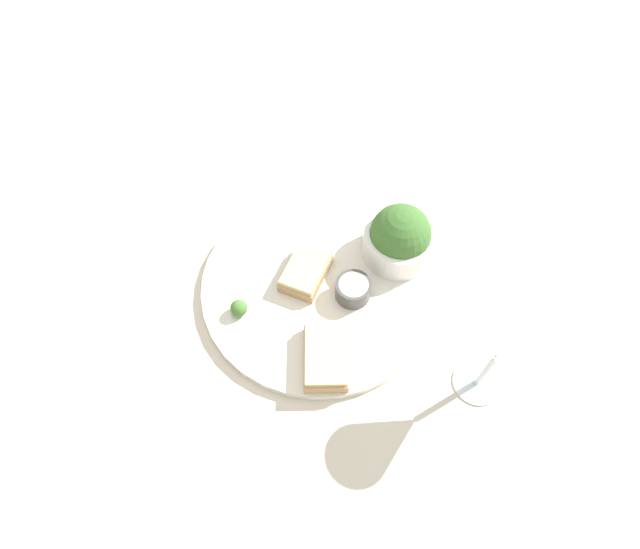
{
  "coord_description": "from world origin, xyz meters",
  "views": [
    {
      "loc": [
        0.35,
        0.16,
        0.66
      ],
      "look_at": [
        0.0,
        0.0,
        0.03
      ],
      "focal_mm": 28.0,
      "sensor_mm": 36.0,
      "label": 1
    }
  ],
  "objects_px": {
    "wine_glass": "(504,347)",
    "salad_bowl": "(399,238)",
    "sauce_ramekin": "(354,288)",
    "cheese_toast_near": "(326,356)",
    "cheese_toast_far": "(306,270)"
  },
  "relations": [
    {
      "from": "cheese_toast_far",
      "to": "sauce_ramekin",
      "type": "bearing_deg",
      "value": 89.5
    },
    {
      "from": "salad_bowl",
      "to": "wine_glass",
      "type": "distance_m",
      "value": 0.24
    },
    {
      "from": "sauce_ramekin",
      "to": "cheese_toast_far",
      "type": "xyz_separation_m",
      "value": [
        -0.0,
        -0.08,
        -0.0
      ]
    },
    {
      "from": "sauce_ramekin",
      "to": "cheese_toast_far",
      "type": "bearing_deg",
      "value": -90.5
    },
    {
      "from": "sauce_ramekin",
      "to": "cheese_toast_near",
      "type": "distance_m",
      "value": 0.11
    },
    {
      "from": "salad_bowl",
      "to": "sauce_ramekin",
      "type": "xyz_separation_m",
      "value": [
        0.1,
        -0.03,
        -0.02
      ]
    },
    {
      "from": "salad_bowl",
      "to": "sauce_ramekin",
      "type": "relative_size",
      "value": 2.05
    },
    {
      "from": "salad_bowl",
      "to": "sauce_ramekin",
      "type": "distance_m",
      "value": 0.1
    },
    {
      "from": "cheese_toast_far",
      "to": "cheese_toast_near",
      "type": "bearing_deg",
      "value": 36.51
    },
    {
      "from": "wine_glass",
      "to": "salad_bowl",
      "type": "bearing_deg",
      "value": -130.49
    },
    {
      "from": "salad_bowl",
      "to": "cheese_toast_near",
      "type": "height_order",
      "value": "salad_bowl"
    },
    {
      "from": "salad_bowl",
      "to": "wine_glass",
      "type": "bearing_deg",
      "value": 49.51
    },
    {
      "from": "cheese_toast_near",
      "to": "wine_glass",
      "type": "relative_size",
      "value": 0.66
    },
    {
      "from": "wine_glass",
      "to": "cheese_toast_near",
      "type": "bearing_deg",
      "value": -72.72
    },
    {
      "from": "salad_bowl",
      "to": "wine_glass",
      "type": "xyz_separation_m",
      "value": [
        0.15,
        0.17,
        0.07
      ]
    }
  ]
}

